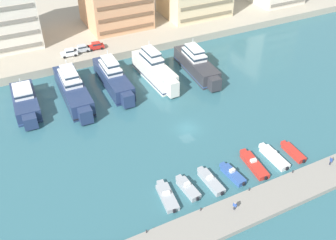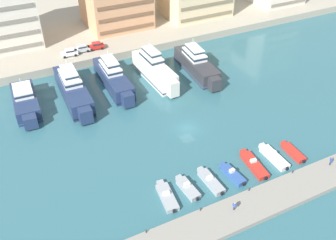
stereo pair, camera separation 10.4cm
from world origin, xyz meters
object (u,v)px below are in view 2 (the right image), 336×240
car_white_far_left (69,52)px  yacht_navy_far_left (25,101)px  yacht_navy_mid_left (113,77)px  motorboat_white_center_right (274,157)px  motorboat_grey_left (188,188)px  pedestrian_far_side (331,161)px  motorboat_grey_far_left (167,196)px  motorboat_red_mid_right (293,152)px  yacht_ivory_center_left (155,69)px  motorboat_red_center (254,165)px  pedestrian_near_edge (234,206)px  car_silver_left (82,48)px  yacht_navy_left (73,89)px  motorboat_grey_mid_left (211,181)px  motorboat_blue_center_left (232,174)px  car_red_mid_left (96,46)px  yacht_charcoal_center (197,64)px

car_white_far_left → yacht_navy_far_left: bearing=-131.2°
yacht_navy_mid_left → motorboat_white_center_right: 39.54m
motorboat_grey_left → pedestrian_far_side: (23.99, -6.38, 1.36)m
motorboat_grey_far_left → car_white_far_left: (-1.99, 50.36, 2.61)m
motorboat_grey_far_left → motorboat_red_mid_right: size_ratio=1.15×
motorboat_grey_far_left → yacht_ivory_center_left: bearing=68.2°
motorboat_grey_far_left → car_white_far_left: car_white_far_left is taller
motorboat_red_center → pedestrian_near_edge: 11.34m
car_silver_left → pedestrian_far_side: bearing=-65.4°
pedestrian_near_edge → pedestrian_far_side: 20.09m
yacht_navy_left → motorboat_red_center: 41.24m
yacht_navy_far_left → motorboat_grey_far_left: 38.32m
motorboat_red_center → car_silver_left: size_ratio=1.86×
motorboat_grey_far_left → car_silver_left: size_ratio=1.65×
yacht_ivory_center_left → motorboat_grey_mid_left: yacht_ivory_center_left is taller
yacht_navy_mid_left → motorboat_white_center_right: yacht_navy_mid_left is taller
motorboat_red_center → motorboat_grey_left: bearing=178.8°
motorboat_blue_center_left → car_white_far_left: car_white_far_left is taller
motorboat_blue_center_left → motorboat_white_center_right: (8.90, 0.29, 0.04)m
motorboat_grey_left → motorboat_grey_mid_left: size_ratio=0.88×
motorboat_grey_left → motorboat_blue_center_left: size_ratio=1.00×
motorboat_red_center → motorboat_grey_far_left: bearing=179.1°
motorboat_red_center → pedestrian_near_edge: size_ratio=4.88×
yacht_navy_far_left → pedestrian_far_side: yacht_navy_far_left is taller
motorboat_blue_center_left → pedestrian_near_edge: (-4.27, -6.57, 1.33)m
motorboat_grey_far_left → pedestrian_far_side: bearing=-12.9°
motorboat_red_center → car_silver_left: 53.71m
car_red_mid_left → pedestrian_near_edge: (2.55, -58.26, -1.22)m
yacht_charcoal_center → motorboat_red_mid_right: 33.39m
motorboat_grey_mid_left → motorboat_red_mid_right: (16.95, -0.48, -0.04)m
motorboat_grey_mid_left → motorboat_blue_center_left: size_ratio=1.15×
yacht_charcoal_center → motorboat_red_mid_right: bearing=-88.7°
car_red_mid_left → motorboat_grey_far_left: bearing=-95.7°
yacht_ivory_center_left → motorboat_grey_mid_left: size_ratio=2.79×
motorboat_red_center → pedestrian_far_side: pedestrian_far_side is taller
motorboat_grey_far_left → yacht_navy_mid_left: bearing=83.5°
motorboat_grey_left → yacht_navy_mid_left: bearing=89.5°
motorboat_red_center → car_white_far_left: bearing=110.1°
car_silver_left → motorboat_grey_left: bearing=-87.3°
motorboat_blue_center_left → car_white_far_left: (-13.90, 50.95, 2.55)m
yacht_navy_far_left → pedestrian_far_side: bearing=-43.9°
motorboat_white_center_right → car_white_far_left: (-22.80, 50.66, 2.51)m
pedestrian_far_side → motorboat_grey_left: bearing=165.1°
pedestrian_near_edge → motorboat_grey_mid_left: bearing=88.5°
motorboat_grey_left → motorboat_white_center_right: size_ratio=0.82×
motorboat_blue_center_left → car_silver_left: bearing=101.6°
yacht_navy_far_left → pedestrian_far_side: 59.77m
yacht_navy_far_left → motorboat_grey_mid_left: size_ratio=2.41×
yacht_charcoal_center → car_red_mid_left: 26.51m
motorboat_grey_mid_left → motorboat_grey_left: bearing=175.5°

